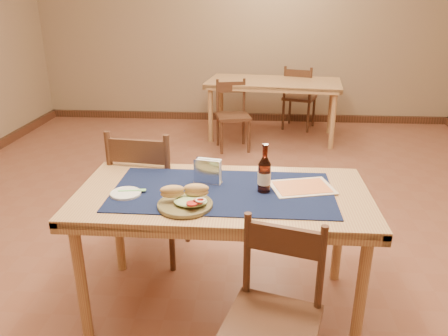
# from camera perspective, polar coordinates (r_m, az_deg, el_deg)

# --- Properties ---
(room) EXTENTS (6.04, 7.04, 2.84)m
(room) POSITION_cam_1_polar(r_m,az_deg,el_deg) (2.99, 1.04, 14.86)
(room) COLOR brown
(room) RESTS_ON ground
(main_table) EXTENTS (1.60, 0.80, 0.75)m
(main_table) POSITION_cam_1_polar(r_m,az_deg,el_deg) (2.43, -0.18, -4.88)
(main_table) COLOR tan
(main_table) RESTS_ON ground
(placemat) EXTENTS (1.20, 0.60, 0.01)m
(placemat) POSITION_cam_1_polar(r_m,az_deg,el_deg) (2.39, -0.18, -3.04)
(placemat) COLOR #0F1B39
(placemat) RESTS_ON main_table
(baseboard) EXTENTS (6.00, 7.00, 0.10)m
(baseboard) POSITION_cam_1_polar(r_m,az_deg,el_deg) (3.42, 0.89, -8.22)
(baseboard) COLOR #4A281A
(baseboard) RESTS_ON ground
(back_table) EXTENTS (1.75, 1.02, 0.75)m
(back_table) POSITION_cam_1_polar(r_m,az_deg,el_deg) (5.70, 6.49, 10.45)
(back_table) COLOR tan
(back_table) RESTS_ON ground
(chair_main_far) EXTENTS (0.49, 0.49, 0.97)m
(chair_main_far) POSITION_cam_1_polar(r_m,az_deg,el_deg) (3.02, -9.72, -3.09)
(chair_main_far) COLOR #4A281A
(chair_main_far) RESTS_ON ground
(chair_main_near) EXTENTS (0.48, 0.48, 0.85)m
(chair_main_near) POSITION_cam_1_polar(r_m,az_deg,el_deg) (2.02, 6.51, -18.73)
(chair_main_near) COLOR #4A281A
(chair_main_near) RESTS_ON ground
(chair_back_near) EXTENTS (0.46, 0.46, 0.83)m
(chair_back_near) POSITION_cam_1_polar(r_m,az_deg,el_deg) (5.29, 1.13, 7.08)
(chair_back_near) COLOR #4A281A
(chair_back_near) RESTS_ON ground
(chair_back_far) EXTENTS (0.52, 0.52, 0.88)m
(chair_back_far) POSITION_cam_1_polar(r_m,az_deg,el_deg) (6.20, 9.77, 9.19)
(chair_back_far) COLOR #4A281A
(chair_back_far) RESTS_ON ground
(sandwich_plate) EXTENTS (0.28, 0.28, 0.11)m
(sandwich_plate) POSITION_cam_1_polar(r_m,az_deg,el_deg) (2.21, -4.95, -4.27)
(sandwich_plate) COLOR brown
(sandwich_plate) RESTS_ON placemat
(side_plate) EXTENTS (0.16, 0.16, 0.01)m
(side_plate) POSITION_cam_1_polar(r_m,az_deg,el_deg) (2.40, -12.72, -3.22)
(side_plate) COLOR silver
(side_plate) RESTS_ON placemat
(fork) EXTENTS (0.15, 0.04, 0.00)m
(fork) POSITION_cam_1_polar(r_m,az_deg,el_deg) (2.41, -11.63, -2.88)
(fork) COLOR #87E57E
(fork) RESTS_ON side_plate
(beer_bottle) EXTENTS (0.07, 0.07, 0.27)m
(beer_bottle) POSITION_cam_1_polar(r_m,az_deg,el_deg) (2.35, 5.28, -0.83)
(beer_bottle) COLOR #46160C
(beer_bottle) RESTS_ON placemat
(napkin_holder) EXTENTS (0.17, 0.09, 0.14)m
(napkin_holder) POSITION_cam_1_polar(r_m,az_deg,el_deg) (2.47, -2.13, -0.51)
(napkin_holder) COLOR silver
(napkin_holder) RESTS_ON placemat
(menu_card) EXTENTS (0.38, 0.32, 0.01)m
(menu_card) POSITION_cam_1_polar(r_m,az_deg,el_deg) (2.46, 10.14, -2.47)
(menu_card) COLOR beige
(menu_card) RESTS_ON placemat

